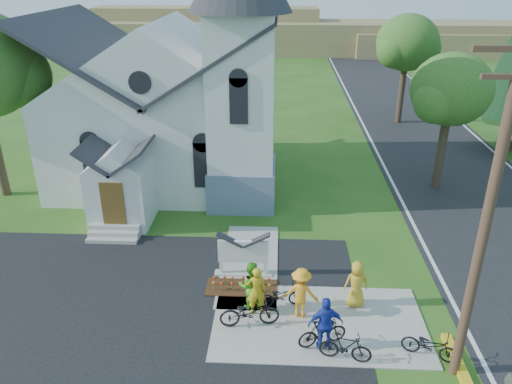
# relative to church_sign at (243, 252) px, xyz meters

# --- Properties ---
(ground) EXTENTS (120.00, 120.00, 0.00)m
(ground) POSITION_rel_church_sign_xyz_m (1.20, -3.20, -1.03)
(ground) COLOR #285418
(ground) RESTS_ON ground
(parking_lot) EXTENTS (20.00, 16.00, 0.02)m
(parking_lot) POSITION_rel_church_sign_xyz_m (-5.80, -5.20, -1.02)
(parking_lot) COLOR black
(parking_lot) RESTS_ON ground
(road) EXTENTS (8.00, 90.00, 0.02)m
(road) POSITION_rel_church_sign_xyz_m (11.20, 11.80, -1.02)
(road) COLOR black
(road) RESTS_ON ground
(sidewalk) EXTENTS (7.00, 4.00, 0.05)m
(sidewalk) POSITION_rel_church_sign_xyz_m (2.70, -2.70, -1.00)
(sidewalk) COLOR #9F9A8F
(sidewalk) RESTS_ON ground
(church) EXTENTS (12.35, 12.00, 13.00)m
(church) POSITION_rel_church_sign_xyz_m (-4.28, 9.28, 4.22)
(church) COLOR silver
(church) RESTS_ON ground
(church_sign) EXTENTS (2.20, 0.40, 1.70)m
(church_sign) POSITION_rel_church_sign_xyz_m (0.00, 0.00, 0.00)
(church_sign) COLOR #9F9A8F
(church_sign) RESTS_ON ground
(flower_bed) EXTENTS (2.60, 1.10, 0.07)m
(flower_bed) POSITION_rel_church_sign_xyz_m (0.00, -0.90, -0.99)
(flower_bed) COLOR #39200F
(flower_bed) RESTS_ON ground
(utility_pole) EXTENTS (3.45, 0.28, 10.00)m
(utility_pole) POSITION_rel_church_sign_xyz_m (6.56, -4.70, 4.38)
(utility_pole) COLOR #452E22
(utility_pole) RESTS_ON ground
(tree_road_near) EXTENTS (4.00, 4.00, 7.05)m
(tree_road_near) POSITION_rel_church_sign_xyz_m (9.70, 8.80, 4.18)
(tree_road_near) COLOR #37261E
(tree_road_near) RESTS_ON ground
(tree_road_mid) EXTENTS (4.40, 4.40, 7.80)m
(tree_road_mid) POSITION_rel_church_sign_xyz_m (10.20, 20.80, 4.75)
(tree_road_mid) COLOR #37261E
(tree_road_mid) RESTS_ON ground
(distant_hills) EXTENTS (61.00, 10.00, 5.60)m
(distant_hills) POSITION_rel_church_sign_xyz_m (4.56, 53.13, 1.15)
(distant_hills) COLOR olive
(distant_hills) RESTS_ON ground
(cyclist_0) EXTENTS (0.72, 0.53, 1.81)m
(cyclist_0) POSITION_rel_church_sign_xyz_m (0.61, -2.33, -0.07)
(cyclist_0) COLOR #B89A15
(cyclist_0) RESTS_ON sidewalk
(bike_0) EXTENTS (2.04, 0.98, 1.03)m
(bike_0) POSITION_rel_church_sign_xyz_m (0.41, -2.95, -0.46)
(bike_0) COLOR black
(bike_0) RESTS_ON sidewalk
(cyclist_1) EXTENTS (0.88, 0.70, 1.78)m
(cyclist_1) POSITION_rel_church_sign_xyz_m (0.40, -2.01, -0.09)
(cyclist_1) COLOR green
(cyclist_1) RESTS_ON sidewalk
(bike_1) EXTENTS (1.64, 0.76, 0.95)m
(bike_1) POSITION_rel_church_sign_xyz_m (3.35, -4.40, -0.50)
(bike_1) COLOR black
(bike_1) RESTS_ON sidewalk
(cyclist_2) EXTENTS (1.13, 0.59, 1.85)m
(cyclist_2) POSITION_rel_church_sign_xyz_m (2.78, -3.92, -0.05)
(cyclist_2) COLOR #2335AF
(cyclist_2) RESTS_ON sidewalk
(bike_2) EXTENTS (1.70, 0.93, 0.85)m
(bike_2) POSITION_rel_church_sign_xyz_m (1.44, -1.89, -0.55)
(bike_2) COLOR black
(bike_2) RESTS_ON sidewalk
(cyclist_3) EXTENTS (1.28, 0.88, 1.82)m
(cyclist_3) POSITION_rel_church_sign_xyz_m (2.09, -2.37, -0.07)
(cyclist_3) COLOR #FF9E1C
(cyclist_3) RESTS_ON sidewalk
(bike_3) EXTENTS (1.66, 0.97, 0.96)m
(bike_3) POSITION_rel_church_sign_xyz_m (2.72, -3.78, -0.50)
(bike_3) COLOR black
(bike_3) RESTS_ON sidewalk
(cyclist_4) EXTENTS (0.89, 0.62, 1.72)m
(cyclist_4) POSITION_rel_church_sign_xyz_m (4.00, -1.70, -0.12)
(cyclist_4) COLOR gold
(cyclist_4) RESTS_ON sidewalk
(bike_4) EXTENTS (1.77, 1.17, 0.88)m
(bike_4) POSITION_rel_church_sign_xyz_m (5.90, -4.16, -0.54)
(bike_4) COLOR black
(bike_4) RESTS_ON sidewalk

